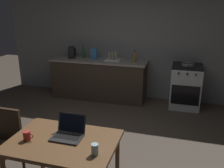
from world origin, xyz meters
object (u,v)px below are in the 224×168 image
object	(u,v)px
electric_kettle	(72,52)
cereal_box	(94,54)
drinking_glass	(95,149)
dish_rack	(113,58)
dining_table	(63,147)
laptop	(69,133)
bottle_b	(83,52)
frying_pan	(188,64)
chair	(3,141)
bottle	(135,57)
coffee_mug	(27,136)
stove_oven	(186,86)

from	to	relation	value
electric_kettle	cereal_box	world-z (taller)	electric_kettle
drinking_glass	dish_rack	size ratio (longest dim) A/B	0.34
dining_table	dish_rack	distance (m)	3.08
laptop	bottle_b	world-z (taller)	bottle_b
frying_pan	drinking_glass	world-z (taller)	frying_pan
cereal_box	drinking_glass	bearing A→B (deg)	-69.94
laptop	bottle_b	xyz separation A→B (m)	(-1.06, 3.04, 0.26)
chair	bottle	bearing A→B (deg)	63.01
bottle_b	dining_table	bearing A→B (deg)	-71.68
chair	laptop	xyz separation A→B (m)	(0.87, -0.01, 0.25)
electric_kettle	drinking_glass	xyz separation A→B (m)	(1.70, -3.20, -0.24)
chair	dish_rack	bearing A→B (deg)	72.12
coffee_mug	drinking_glass	distance (m)	0.77
stove_oven	bottle	bearing A→B (deg)	-177.49
stove_oven	laptop	size ratio (longest dim) A/B	2.82
laptop	frying_pan	size ratio (longest dim) A/B	0.75
cereal_box	chair	bearing A→B (deg)	-91.60
laptop	cereal_box	world-z (taller)	cereal_box
laptop	bottle_b	distance (m)	3.23
chair	drinking_glass	xyz separation A→B (m)	(1.26, -0.25, 0.26)
cereal_box	dining_table	bearing A→B (deg)	-75.98
stove_oven	dish_rack	bearing A→B (deg)	179.91
chair	dining_table	bearing A→B (deg)	-14.20
stove_oven	dish_rack	world-z (taller)	dish_rack
electric_kettle	coffee_mug	bearing A→B (deg)	-73.43
dish_rack	laptop	bearing A→B (deg)	-83.55
bottle	bottle_b	xyz separation A→B (m)	(-1.21, 0.13, 0.01)
frying_pan	coffee_mug	size ratio (longest dim) A/B	3.67
stove_oven	bottle	world-z (taller)	bottle
laptop	chair	bearing A→B (deg)	177.58
coffee_mug	dish_rack	distance (m)	3.15
bottle	cereal_box	xyz separation A→B (m)	(-0.94, 0.07, 0.00)
chair	bottle_b	size ratio (longest dim) A/B	3.22
stove_oven	frying_pan	world-z (taller)	frying_pan
electric_kettle	bottle_b	bearing A→B (deg)	17.18
frying_pan	cereal_box	bearing A→B (deg)	178.63
chair	electric_kettle	world-z (taller)	electric_kettle
laptop	coffee_mug	world-z (taller)	laptop
drinking_glass	bottle_b	distance (m)	3.59
stove_oven	coffee_mug	world-z (taller)	stove_oven
electric_kettle	dish_rack	distance (m)	0.99
chair	cereal_box	xyz separation A→B (m)	(0.08, 2.97, 0.50)
dining_table	coffee_mug	distance (m)	0.39
drinking_glass	cereal_box	world-z (taller)	cereal_box
frying_pan	drinking_glass	xyz separation A→B (m)	(-0.85, -3.17, -0.14)
coffee_mug	dish_rack	size ratio (longest dim) A/B	0.34
laptop	dish_rack	bearing A→B (deg)	94.62
coffee_mug	drinking_glass	size ratio (longest dim) A/B	1.02
dining_table	bottle_b	distance (m)	3.32
stove_oven	dining_table	xyz separation A→B (m)	(-1.26, -3.05, 0.20)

